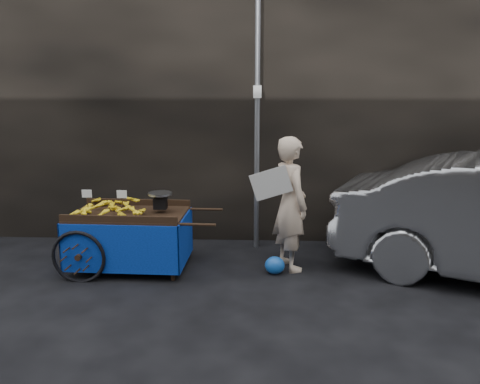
{
  "coord_description": "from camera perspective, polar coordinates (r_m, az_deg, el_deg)",
  "views": [
    {
      "loc": [
        0.33,
        -5.75,
        2.46
      ],
      "look_at": [
        0.08,
        0.5,
        1.06
      ],
      "focal_mm": 35.0,
      "sensor_mm": 36.0,
      "label": 1
    }
  ],
  "objects": [
    {
      "name": "banana_cart",
      "position": [
        6.58,
        -13.77,
        -3.16
      ],
      "size": [
        2.15,
        1.1,
        1.15
      ],
      "rotation": [
        0.0,
        0.0,
        -0.03
      ],
      "color": "black",
      "rests_on": "ground"
    },
    {
      "name": "plastic_bag",
      "position": [
        6.39,
        4.26,
        -8.9
      ],
      "size": [
        0.27,
        0.22,
        0.24
      ],
      "primitive_type": "ellipsoid",
      "color": "#1753B2",
      "rests_on": "ground"
    },
    {
      "name": "ground",
      "position": [
        6.26,
        -0.9,
        -10.52
      ],
      "size": [
        80.0,
        80.0,
        0.0
      ],
      "primitive_type": "plane",
      "color": "black",
      "rests_on": "ground"
    },
    {
      "name": "vendor",
      "position": [
        6.39,
        6.14,
        -1.42
      ],
      "size": [
        0.91,
        0.79,
        1.84
      ],
      "rotation": [
        0.0,
        0.0,
        2.01
      ],
      "color": "beige",
      "rests_on": "ground"
    },
    {
      "name": "building_wall",
      "position": [
        8.35,
        2.84,
        12.88
      ],
      "size": [
        13.5,
        2.0,
        5.0
      ],
      "color": "black",
      "rests_on": "ground"
    },
    {
      "name": "street_pole",
      "position": [
        7.06,
        2.11,
        8.93
      ],
      "size": [
        0.12,
        0.1,
        4.0
      ],
      "color": "slate",
      "rests_on": "ground"
    }
  ]
}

